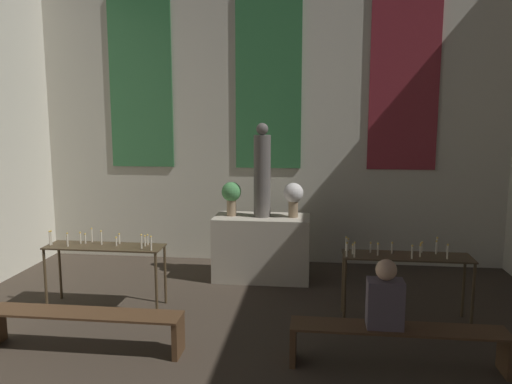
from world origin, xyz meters
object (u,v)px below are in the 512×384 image
object	(u,v)px
candle_rack_left	(105,253)
candle_rack_right	(406,263)
flower_vase_left	(231,194)
pew_back_right	(397,338)
flower_vase_right	(293,196)
statue	(262,173)
altar	(262,247)
pew_back_left	(84,322)
person_seated	(385,297)

from	to	relation	value
candle_rack_left	candle_rack_right	xyz separation A→B (m)	(3.90, 0.00, -0.00)
flower_vase_left	pew_back_right	distance (m)	3.57
flower_vase_right	candle_rack_right	bearing A→B (deg)	-44.16
candle_rack_left	pew_back_right	distance (m)	3.85
candle_rack_left	flower_vase_right	bearing A→B (deg)	30.21
statue	flower_vase_left	distance (m)	0.59
altar	flower_vase_right	bearing A→B (deg)	0.00
pew_back_left	flower_vase_left	bearing A→B (deg)	66.10
candle_rack_left	candle_rack_right	world-z (taller)	candle_rack_right
statue	person_seated	size ratio (longest dim) A/B	2.05
statue	flower_vase_left	size ratio (longest dim) A/B	2.70
statue	pew_back_right	size ratio (longest dim) A/B	0.67
candle_rack_right	pew_back_right	size ratio (longest dim) A/B	0.73
statue	pew_back_left	size ratio (longest dim) A/B	0.67
candle_rack_left	flower_vase_left	bearing A→B (deg)	43.94
flower_vase_right	candle_rack_right	distance (m)	2.12
pew_back_left	pew_back_right	world-z (taller)	same
flower_vase_right	pew_back_right	bearing A→B (deg)	-66.10
altar	pew_back_right	size ratio (longest dim) A/B	0.69
altar	candle_rack_left	xyz separation A→B (m)	(-1.96, -1.42, 0.24)
candle_rack_right	flower_vase_right	bearing A→B (deg)	135.84
altar	candle_rack_right	world-z (taller)	candle_rack_right
person_seated	candle_rack_left	bearing A→B (deg)	160.25
candle_rack_right	altar	bearing A→B (deg)	143.87
candle_rack_left	pew_back_right	bearing A→B (deg)	-19.06
candle_rack_right	pew_back_left	distance (m)	3.84
candle_rack_left	candle_rack_right	size ratio (longest dim) A/B	1.00
statue	pew_back_left	distance (m)	3.43
candle_rack_right	person_seated	distance (m)	1.32
altar	candle_rack_left	bearing A→B (deg)	-144.03
pew_back_right	altar	bearing A→B (deg)	121.96
flower_vase_right	pew_back_left	world-z (taller)	flower_vase_right
candle_rack_left	person_seated	world-z (taller)	person_seated
flower_vase_left	candle_rack_right	xyz separation A→B (m)	(2.43, -1.42, -0.60)
altar	flower_vase_left	bearing A→B (deg)	180.00
statue	candle_rack_left	size ratio (longest dim) A/B	0.92
pew_back_left	person_seated	xyz separation A→B (m)	(3.20, 0.00, 0.42)
statue	candle_rack_right	world-z (taller)	statue
pew_back_left	pew_back_right	size ratio (longest dim) A/B	1.00
pew_back_right	pew_back_left	bearing A→B (deg)	180.00
altar	pew_back_left	size ratio (longest dim) A/B	0.69
pew_back_left	person_seated	distance (m)	3.22
candle_rack_right	person_seated	xyz separation A→B (m)	(-0.41, -1.25, 0.00)
candle_rack_left	pew_back_left	size ratio (longest dim) A/B	0.73
statue	pew_back_left	bearing A→B (deg)	-121.96
pew_back_left	statue	bearing A→B (deg)	58.04
pew_back_right	flower_vase_right	bearing A→B (deg)	113.90
flower_vase_left	candle_rack_left	bearing A→B (deg)	-136.06
pew_back_right	flower_vase_left	bearing A→B (deg)	128.82
statue	flower_vase_right	world-z (taller)	statue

